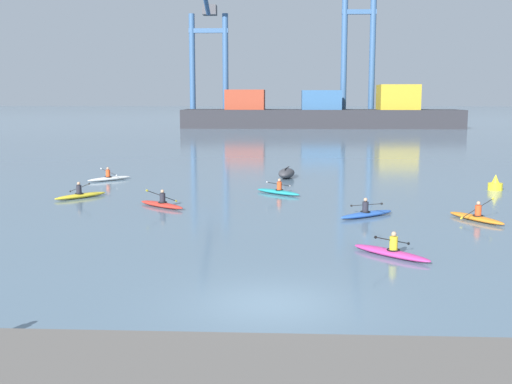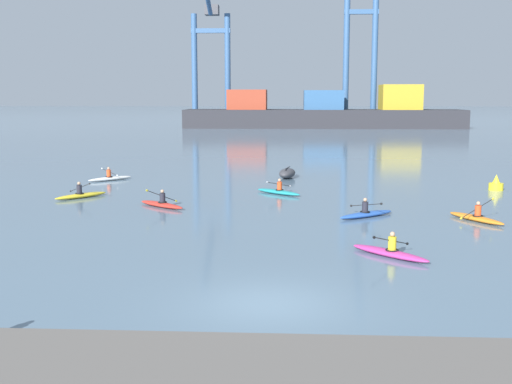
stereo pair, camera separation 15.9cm
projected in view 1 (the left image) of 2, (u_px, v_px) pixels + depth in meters
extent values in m
plane|color=slate|center=(271.00, 303.00, 18.14)|extent=(800.00, 800.00, 0.00)
cube|color=#28282D|center=(321.00, 119.00, 121.97)|extent=(52.73, 9.82, 3.47)
cube|color=#993823|center=(245.00, 100.00, 122.16)|extent=(7.38, 6.87, 3.75)
cube|color=#2D5684|center=(321.00, 100.00, 121.45)|extent=(7.38, 6.87, 3.62)
cube|color=#B29323|center=(398.00, 97.00, 120.65)|extent=(7.38, 6.87, 4.68)
cylinder|color=#335684|center=(192.00, 70.00, 130.69)|extent=(1.20, 1.20, 22.54)
cylinder|color=#335684|center=(225.00, 70.00, 130.35)|extent=(1.20, 1.20, 22.54)
cube|color=#335684|center=(208.00, 31.00, 129.36)|extent=(8.02, 0.90, 0.90)
cube|color=#47474C|center=(210.00, 10.00, 131.18)|extent=(2.80, 2.80, 2.00)
cylinder|color=#335684|center=(344.00, 60.00, 126.37)|extent=(1.20, 1.20, 26.29)
cylinder|color=#335684|center=(372.00, 60.00, 126.09)|extent=(1.20, 1.20, 26.29)
cube|color=#335684|center=(359.00, 12.00, 124.87)|extent=(6.76, 0.90, 0.90)
ellipsoid|color=#38383D|center=(287.00, 173.00, 46.25)|extent=(1.53, 2.75, 0.70)
cube|color=#38383D|center=(287.00, 168.00, 46.19)|extent=(0.39, 1.93, 0.06)
cylinder|color=yellow|center=(495.00, 187.00, 40.23)|extent=(0.90, 0.90, 0.45)
cone|color=yellow|center=(496.00, 179.00, 40.15)|extent=(0.50, 0.49, 0.55)
ellipsoid|color=teal|center=(278.00, 192.00, 38.59)|extent=(2.95, 2.69, 0.26)
torus|color=black|center=(279.00, 190.00, 38.50)|extent=(0.69, 0.69, 0.05)
cylinder|color=#DB471E|center=(279.00, 186.00, 38.47)|extent=(0.30, 0.30, 0.50)
sphere|color=tan|center=(279.00, 180.00, 38.42)|extent=(0.19, 0.19, 0.19)
cylinder|color=black|center=(279.00, 184.00, 38.49)|extent=(1.38, 1.57, 0.47)
ellipsoid|color=silver|center=(267.00, 182.00, 37.73)|extent=(0.16, 0.18, 0.15)
ellipsoid|color=silver|center=(290.00, 186.00, 39.25)|extent=(0.16, 0.18, 0.15)
ellipsoid|color=silver|center=(109.00, 179.00, 44.89)|extent=(2.80, 2.86, 0.26)
torus|color=black|center=(108.00, 177.00, 44.80)|extent=(0.69, 0.69, 0.05)
cylinder|color=#DB471E|center=(108.00, 173.00, 44.77)|extent=(0.30, 0.30, 0.50)
sphere|color=tan|center=(108.00, 168.00, 44.72)|extent=(0.19, 0.19, 0.19)
cylinder|color=black|center=(109.00, 172.00, 44.79)|extent=(1.52, 1.48, 0.34)
ellipsoid|color=silver|center=(101.00, 169.00, 45.52)|extent=(0.17, 0.16, 0.14)
ellipsoid|color=silver|center=(116.00, 175.00, 44.06)|extent=(0.17, 0.16, 0.14)
ellipsoid|color=orange|center=(476.00, 218.00, 30.27)|extent=(2.20, 3.25, 0.26)
torus|color=black|center=(478.00, 215.00, 30.16)|extent=(0.67, 0.67, 0.05)
cylinder|color=#DB471E|center=(478.00, 210.00, 30.13)|extent=(0.30, 0.30, 0.50)
sphere|color=tan|center=(479.00, 203.00, 30.07)|extent=(0.19, 0.19, 0.19)
cylinder|color=black|center=(477.00, 208.00, 30.15)|extent=(1.73, 1.00, 0.81)
ellipsoid|color=yellow|center=(462.00, 218.00, 29.78)|extent=(0.20, 0.14, 0.17)
ellipsoid|color=yellow|center=(493.00, 199.00, 30.53)|extent=(0.20, 0.14, 0.17)
ellipsoid|color=red|center=(162.00, 205.00, 34.03)|extent=(3.00, 2.63, 0.26)
torus|color=black|center=(163.00, 202.00, 33.94)|extent=(0.69, 0.69, 0.05)
cylinder|color=#23232D|center=(163.00, 198.00, 33.91)|extent=(0.30, 0.30, 0.50)
sphere|color=tan|center=(162.00, 191.00, 33.85)|extent=(0.19, 0.19, 0.19)
cylinder|color=black|center=(162.00, 196.00, 33.92)|extent=(1.28, 1.53, 0.82)
ellipsoid|color=yellow|center=(147.00, 191.00, 33.16)|extent=(0.16, 0.19, 0.17)
ellipsoid|color=yellow|center=(176.00, 201.00, 34.69)|extent=(0.16, 0.19, 0.17)
ellipsoid|color=#2856B2|center=(367.00, 214.00, 31.24)|extent=(3.06, 2.55, 0.26)
torus|color=black|center=(365.00, 212.00, 31.17)|extent=(0.69, 0.69, 0.05)
cylinder|color=#23232D|center=(365.00, 207.00, 31.13)|extent=(0.30, 0.30, 0.50)
sphere|color=tan|center=(366.00, 200.00, 31.08)|extent=(0.19, 0.19, 0.19)
cylinder|color=black|center=(366.00, 205.00, 31.15)|extent=(1.29, 1.66, 0.42)
ellipsoid|color=black|center=(351.00, 206.00, 32.01)|extent=(0.15, 0.18, 0.14)
ellipsoid|color=black|center=(382.00, 204.00, 30.28)|extent=(0.15, 0.18, 0.14)
ellipsoid|color=#C13384|center=(391.00, 253.00, 23.49)|extent=(2.82, 2.84, 0.26)
torus|color=black|center=(393.00, 250.00, 23.39)|extent=(0.69, 0.69, 0.05)
cylinder|color=gold|center=(394.00, 243.00, 23.36)|extent=(0.30, 0.30, 0.50)
sphere|color=tan|center=(394.00, 234.00, 23.31)|extent=(0.19, 0.19, 0.19)
cylinder|color=black|center=(393.00, 240.00, 23.38)|extent=(1.47, 1.46, 0.58)
ellipsoid|color=black|center=(376.00, 237.00, 22.67)|extent=(0.17, 0.17, 0.15)
ellipsoid|color=black|center=(408.00, 244.00, 24.09)|extent=(0.17, 0.17, 0.15)
ellipsoid|color=yellow|center=(81.00, 196.00, 37.12)|extent=(2.60, 3.03, 0.26)
torus|color=black|center=(79.00, 194.00, 37.03)|extent=(0.69, 0.69, 0.05)
cylinder|color=#23232D|center=(79.00, 189.00, 37.00)|extent=(0.30, 0.30, 0.50)
sphere|color=tan|center=(79.00, 183.00, 36.94)|extent=(0.19, 0.19, 0.19)
cylinder|color=black|center=(80.00, 188.00, 37.02)|extent=(1.59, 1.29, 0.66)
ellipsoid|color=black|center=(70.00, 191.00, 37.72)|extent=(0.18, 0.16, 0.16)
ellipsoid|color=black|center=(89.00, 184.00, 36.31)|extent=(0.18, 0.16, 0.16)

